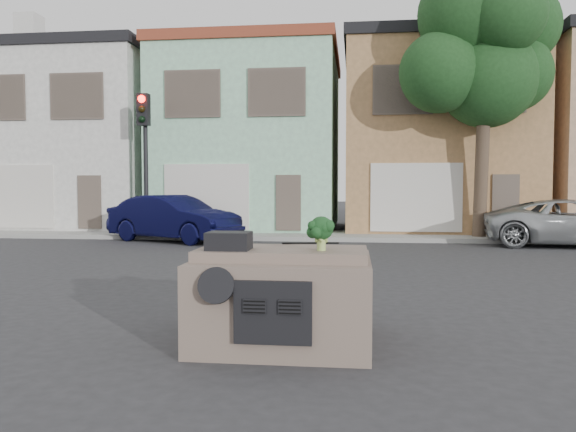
% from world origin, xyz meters
% --- Properties ---
extents(ground_plane, '(120.00, 120.00, 0.00)m').
position_xyz_m(ground_plane, '(0.00, 0.00, 0.00)').
color(ground_plane, '#303033').
rests_on(ground_plane, ground).
extents(sidewalk, '(40.00, 3.00, 0.15)m').
position_xyz_m(sidewalk, '(0.00, 10.50, 0.07)').
color(sidewalk, gray).
rests_on(sidewalk, ground).
extents(townhouse_white, '(7.20, 8.20, 7.55)m').
position_xyz_m(townhouse_white, '(-11.00, 14.50, 3.77)').
color(townhouse_white, silver).
rests_on(townhouse_white, ground).
extents(townhouse_mint, '(7.20, 8.20, 7.55)m').
position_xyz_m(townhouse_mint, '(-3.50, 14.50, 3.77)').
color(townhouse_mint, '#99D6AF').
rests_on(townhouse_mint, ground).
extents(townhouse_tan, '(7.20, 8.20, 7.55)m').
position_xyz_m(townhouse_tan, '(4.00, 14.50, 3.77)').
color(townhouse_tan, '#A87B4D').
rests_on(townhouse_tan, ground).
extents(navy_sedan, '(4.95, 3.40, 1.55)m').
position_xyz_m(navy_sedan, '(-5.16, 8.55, 0.00)').
color(navy_sedan, black).
rests_on(navy_sedan, ground).
extents(silver_pickup, '(5.49, 3.18, 1.44)m').
position_xyz_m(silver_pickup, '(7.46, 8.45, 0.00)').
color(silver_pickup, '#A9ACAF').
rests_on(silver_pickup, ground).
extents(traffic_signal, '(0.40, 0.40, 5.10)m').
position_xyz_m(traffic_signal, '(-6.50, 9.50, 2.55)').
color(traffic_signal, black).
rests_on(traffic_signal, ground).
extents(tree_near, '(4.40, 4.00, 8.50)m').
position_xyz_m(tree_near, '(5.00, 9.80, 4.25)').
color(tree_near, '#1B411B').
rests_on(tree_near, ground).
extents(car_dashboard, '(2.00, 1.80, 1.12)m').
position_xyz_m(car_dashboard, '(0.00, -3.00, 0.56)').
color(car_dashboard, '#746155').
rests_on(car_dashboard, ground).
extents(instrument_hump, '(0.48, 0.38, 0.20)m').
position_xyz_m(instrument_hump, '(-0.58, -3.35, 1.22)').
color(instrument_hump, black).
rests_on(instrument_hump, car_dashboard).
extents(wiper_arm, '(0.69, 0.15, 0.02)m').
position_xyz_m(wiper_arm, '(0.28, -2.62, 1.13)').
color(wiper_arm, black).
rests_on(wiper_arm, car_dashboard).
extents(broccoli, '(0.44, 0.44, 0.39)m').
position_xyz_m(broccoli, '(0.45, -3.31, 1.31)').
color(broccoli, '#123415').
rests_on(broccoli, car_dashboard).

